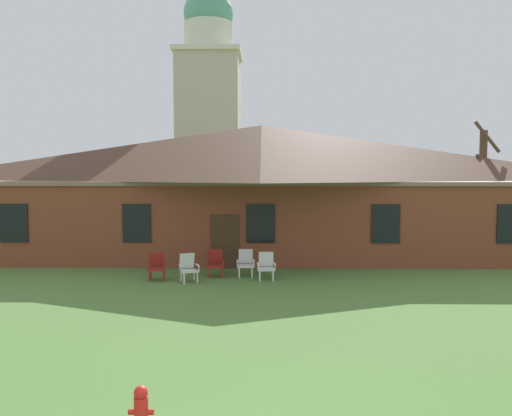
# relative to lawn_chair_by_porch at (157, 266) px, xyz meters

# --- Properties ---
(brick_building) EXTENTS (24.98, 10.40, 5.94)m
(brick_building) POSITION_rel_lawn_chair_by_porch_xyz_m (3.60, 7.19, 2.53)
(brick_building) COLOR brown
(brick_building) RESTS_ON ground
(dome_tower) EXTENTS (5.18, 5.18, 18.80)m
(dome_tower) POSITION_rel_lawn_chair_by_porch_xyz_m (-0.68, 24.03, 8.08)
(dome_tower) COLOR #BCB29E
(dome_tower) RESTS_ON ground
(lawn_chair_by_porch) EXTENTS (0.69, 0.73, 0.96)m
(lawn_chair_by_porch) POSITION_rel_lawn_chair_by_porch_xyz_m (0.00, 0.00, 0.00)
(lawn_chair_by_porch) COLOR maroon
(lawn_chair_by_porch) RESTS_ON ground
(lawn_chair_near_door) EXTENTS (0.78, 0.83, 0.96)m
(lawn_chair_near_door) POSITION_rel_lawn_chair_by_porch_xyz_m (1.14, -0.26, 0.00)
(lawn_chair_near_door) COLOR silver
(lawn_chair_near_door) RESTS_ON ground
(lawn_chair_left_end) EXTENTS (0.68, 0.71, 0.96)m
(lawn_chair_left_end) POSITION_rel_lawn_chair_by_porch_xyz_m (1.98, 0.62, 0.00)
(lawn_chair_left_end) COLOR maroon
(lawn_chair_left_end) RESTS_ON ground
(lawn_chair_middle) EXTENTS (0.65, 0.68, 0.96)m
(lawn_chair_middle) POSITION_rel_lawn_chair_by_porch_xyz_m (3.07, 0.71, 0.00)
(lawn_chair_middle) COLOR white
(lawn_chair_middle) RESTS_ON ground
(lawn_chair_right_end) EXTENTS (0.65, 0.68, 0.96)m
(lawn_chair_right_end) POSITION_rel_lawn_chair_by_porch_xyz_m (3.81, 0.10, 0.00)
(lawn_chair_right_end) COLOR white
(lawn_chair_right_end) RESTS_ON ground
(bare_tree_beside_building) EXTENTS (1.65, 1.82, 6.15)m
(bare_tree_beside_building) POSITION_rel_lawn_chair_by_porch_xyz_m (14.38, 7.74, 2.60)
(bare_tree_beside_building) COLOR brown
(bare_tree_beside_building) RESTS_ON ground
(fire_hydrant) EXTENTS (0.36, 0.28, 0.79)m
(fire_hydrant) POSITION_rel_lawn_chair_by_porch_xyz_m (2.01, -10.87, -0.12)
(fire_hydrant) COLOR red
(fire_hydrant) RESTS_ON ground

